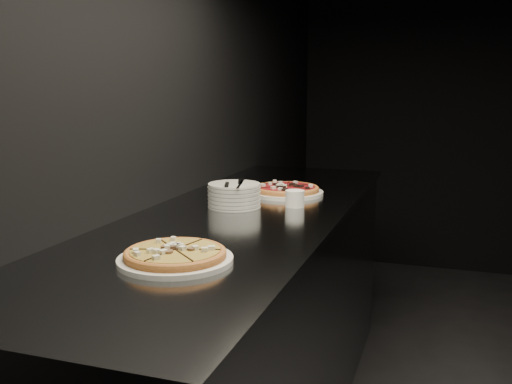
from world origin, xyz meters
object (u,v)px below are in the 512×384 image
(plate_stack, at_px, (234,195))
(ramekin, at_px, (295,198))
(pizza_mushroom, at_px, (175,255))
(pizza_tomato, at_px, (286,190))
(cutlery, at_px, (235,184))
(counter, at_px, (244,326))

(plate_stack, distance_m, ramekin, 0.24)
(pizza_mushroom, height_order, ramekin, ramekin)
(plate_stack, bearing_deg, pizza_tomato, 68.38)
(plate_stack, bearing_deg, pizza_mushroom, -81.49)
(cutlery, bearing_deg, ramekin, 2.36)
(plate_stack, height_order, ramekin, plate_stack)
(ramekin, bearing_deg, pizza_tomato, 112.92)
(pizza_tomato, relative_size, plate_stack, 1.79)
(counter, relative_size, cutlery, 11.23)
(pizza_mushroom, distance_m, plate_stack, 0.73)
(counter, relative_size, pizza_mushroom, 7.08)
(pizza_tomato, distance_m, ramekin, 0.26)
(counter, xyz_separation_m, ramekin, (0.16, 0.14, 0.49))
(counter, distance_m, pizza_tomato, 0.61)
(counter, xyz_separation_m, pizza_tomato, (0.06, 0.38, 0.48))
(counter, height_order, pizza_tomato, pizza_tomato)
(plate_stack, xyz_separation_m, ramekin, (0.23, 0.07, -0.01))
(plate_stack, height_order, cutlery, cutlery)
(pizza_mushroom, xyz_separation_m, ramekin, (0.12, 0.80, 0.02))
(pizza_mushroom, relative_size, cutlery, 1.59)
(counter, distance_m, pizza_mushroom, 0.81)
(ramekin, bearing_deg, plate_stack, -162.47)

